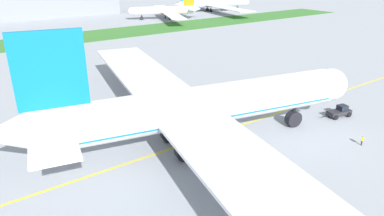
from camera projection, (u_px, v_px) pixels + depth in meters
The scene contains 9 objects.
ground_plane at pixel (222, 136), 57.09m from camera, with size 600.00×600.00×0.00m, color #9399A0.
apron_taxi_line at pixel (217, 133), 58.01m from camera, with size 280.00×0.36×0.01m, color yellow.
grass_median_strip at pixel (52, 40), 130.49m from camera, with size 320.00×24.00×0.10m, color #38722D.
airliner_foreground at pixel (195, 108), 51.32m from camera, with size 56.28×90.04×18.98m.
pushback_tug at pixel (340, 112), 64.17m from camera, with size 6.40×3.06×2.11m.
ground_crew_wingwalker_port at pixel (362, 140), 53.82m from camera, with size 0.54×0.24×1.55m.
service_truck_baggage_loader at pixel (126, 61), 95.76m from camera, with size 5.35×3.06×3.14m.
parked_airliner_far_right at pixel (165, 11), 180.12m from camera, with size 36.01×58.00×12.87m.
parked_airliner_far_outer at pixel (213, 4), 210.70m from camera, with size 49.40×81.17×13.59m.
Camera 1 is at (-33.88, -38.67, 25.72)m, focal length 32.80 mm.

